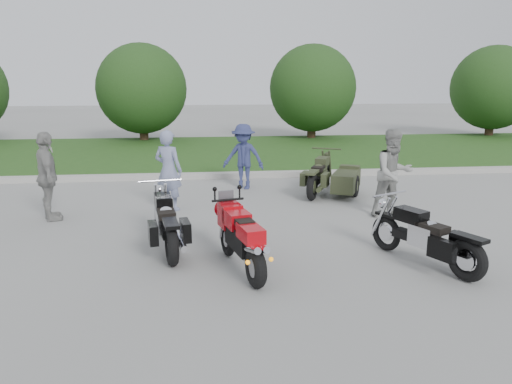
{
  "coord_description": "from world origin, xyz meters",
  "views": [
    {
      "loc": [
        -0.6,
        -7.34,
        2.75
      ],
      "look_at": [
        0.28,
        0.88,
        0.8
      ],
      "focal_mm": 35.0,
      "sensor_mm": 36.0,
      "label": 1
    }
  ],
  "objects": [
    {
      "name": "person_stripe",
      "position": [
        -1.32,
        2.86,
        0.83
      ],
      "size": [
        0.72,
        0.64,
        1.67
      ],
      "primitive_type": "imported",
      "rotation": [
        0.0,
        0.0,
        2.66
      ],
      "color": "#7C85A9",
      "rests_on": "ground"
    },
    {
      "name": "tree_far_right",
      "position": [
        12.0,
        13.5,
        2.19
      ],
      "size": [
        3.6,
        3.6,
        4.0
      ],
      "color": "#3F2B1C",
      "rests_on": "ground"
    },
    {
      "name": "cruiser_sidecar",
      "position": [
        2.43,
        3.74,
        0.38
      ],
      "size": [
        1.56,
        1.98,
        0.82
      ],
      "rotation": [
        0.0,
        0.0,
        -0.44
      ],
      "color": "black",
      "rests_on": "ground"
    },
    {
      "name": "sportbike_red",
      "position": [
        -0.09,
        -0.65,
        0.51
      ],
      "size": [
        0.63,
        1.81,
        0.87
      ],
      "rotation": [
        0.0,
        0.0,
        0.24
      ],
      "color": "black",
      "rests_on": "ground"
    },
    {
      "name": "person_grey",
      "position": [
        3.11,
        1.91,
        0.87
      ],
      "size": [
        0.95,
        0.81,
        1.74
      ],
      "primitive_type": "imported",
      "rotation": [
        0.0,
        0.0,
        0.19
      ],
      "color": "gray",
      "rests_on": "ground"
    },
    {
      "name": "person_back",
      "position": [
        -3.56,
        2.33,
        0.86
      ],
      "size": [
        0.77,
        1.09,
        1.72
      ],
      "primitive_type": "imported",
      "rotation": [
        0.0,
        0.0,
        1.96
      ],
      "color": "gray",
      "rests_on": "ground"
    },
    {
      "name": "cruiser_left",
      "position": [
        -1.2,
        0.35,
        0.42
      ],
      "size": [
        0.6,
        2.14,
        0.83
      ],
      "rotation": [
        0.0,
        0.0,
        0.17
      ],
      "color": "black",
      "rests_on": "ground"
    },
    {
      "name": "cruiser_right",
      "position": [
        2.64,
        -0.74,
        0.4
      ],
      "size": [
        1.03,
        1.9,
        0.79
      ],
      "rotation": [
        0.0,
        0.0,
        0.46
      ],
      "color": "black",
      "rests_on": "ground"
    },
    {
      "name": "ground",
      "position": [
        0.0,
        0.0,
        0.0
      ],
      "size": [
        80.0,
        80.0,
        0.0
      ],
      "primitive_type": "plane",
      "color": "#979792",
      "rests_on": "ground"
    },
    {
      "name": "curb",
      "position": [
        0.0,
        6.0,
        0.07
      ],
      "size": [
        60.0,
        0.3,
        0.15
      ],
      "primitive_type": "cube",
      "color": "#A7A59D",
      "rests_on": "ground"
    },
    {
      "name": "tree_mid_left",
      "position": [
        -3.0,
        13.5,
        2.19
      ],
      "size": [
        3.6,
        3.6,
        4.0
      ],
      "color": "#3F2B1C",
      "rests_on": "ground"
    },
    {
      "name": "person_denim",
      "position": [
        0.38,
        4.68,
        0.8
      ],
      "size": [
        1.18,
        0.94,
        1.59
      ],
      "primitive_type": "imported",
      "rotation": [
        0.0,
        0.0,
        -0.39
      ],
      "color": "navy",
      "rests_on": "ground"
    },
    {
      "name": "tree_mid_right",
      "position": [
        4.0,
        13.5,
        2.19
      ],
      "size": [
        3.6,
        3.6,
        4.0
      ],
      "color": "#3F2B1C",
      "rests_on": "ground"
    },
    {
      "name": "grass_strip",
      "position": [
        0.0,
        10.15,
        0.07
      ],
      "size": [
        60.0,
        8.0,
        0.14
      ],
      "primitive_type": "cube",
      "color": "#355F20",
      "rests_on": "ground"
    }
  ]
}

